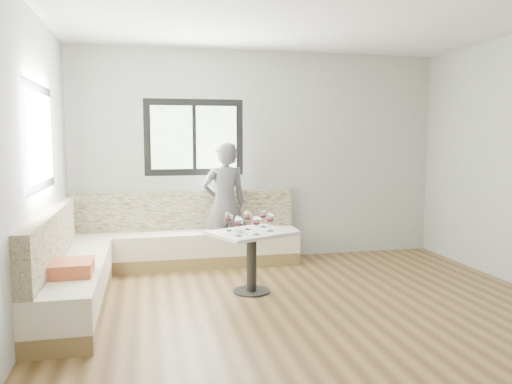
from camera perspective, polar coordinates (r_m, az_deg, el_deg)
The scene contains 11 objects.
room at distance 4.44m, azimuth 6.63°, elevation 3.13°, with size 5.01×5.01×2.81m.
banquette at distance 5.88m, azimuth -12.84°, elevation -6.85°, with size 2.90×2.80×0.95m.
table at distance 5.33m, azimuth -0.52°, elevation -6.26°, with size 0.99×0.90×0.66m.
person at distance 6.41m, azimuth -3.62°, elevation -1.41°, with size 0.58×0.38×1.59m, color #57545A.
olive_ramekin at distance 5.23m, azimuth -2.02°, elevation -4.43°, with size 0.10×0.10×0.04m.
wine_glass_a at distance 5.02m, azimuth -1.99°, elevation -3.44°, with size 0.09×0.09×0.21m.
wine_glass_b at distance 5.08m, azimuth 0.05°, elevation -3.33°, with size 0.09×0.09×0.21m.
wine_glass_c at distance 5.27m, azimuth 1.63°, elevation -2.98°, with size 0.09×0.09×0.21m.
wine_glass_d at distance 5.37m, azimuth -0.97°, elevation -2.80°, with size 0.09×0.09×0.21m.
wine_glass_e at distance 5.52m, azimuth 0.87°, elevation -2.56°, with size 0.09×0.09×0.21m.
wine_glass_f at distance 5.31m, azimuth -3.11°, elevation -2.92°, with size 0.09×0.09×0.21m.
Camera 1 is at (-1.53, -4.11, 1.65)m, focal length 35.00 mm.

